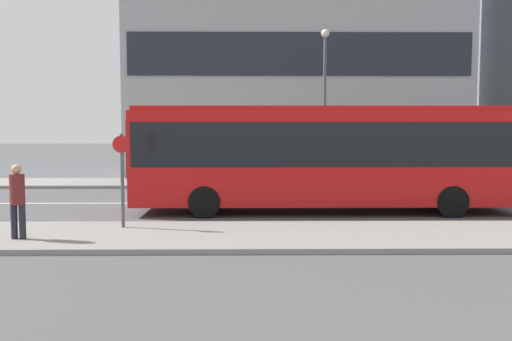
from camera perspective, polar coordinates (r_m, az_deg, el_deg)
name	(u,v)px	position (r m, az deg, el deg)	size (l,w,h in m)	color
ground_plane	(184,203)	(20.31, -7.23, -3.25)	(120.00, 120.00, 0.00)	#4F4F51
sidewalk_near	(155,236)	(14.19, -10.11, -6.49)	(44.00, 3.50, 0.13)	gray
sidewalk_far	(199,183)	(26.47, -5.70, -1.24)	(44.00, 3.50, 0.13)	gray
lane_centerline	(184,203)	(20.31, -7.23, -3.24)	(41.80, 0.16, 0.01)	silver
city_bus	(324,152)	(18.13, 6.78, 1.88)	(11.97, 2.58, 3.33)	red
parked_car_0	(507,175)	(25.63, 23.79, -0.45)	(4.33, 1.80, 1.44)	#4C5156
pedestrian_near_stop	(17,197)	(14.29, -22.75, -2.42)	(0.35, 0.34, 1.74)	#23232D
bus_stop_sign	(122,172)	(15.00, -13.25, -0.19)	(0.44, 0.12, 2.42)	#4C4C51
street_lamp	(325,90)	(25.30, 6.88, 7.99)	(0.36, 0.36, 6.75)	#4C4C51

